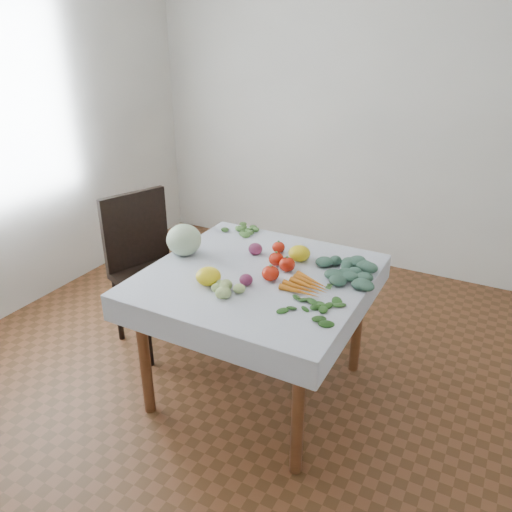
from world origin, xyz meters
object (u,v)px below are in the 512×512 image
Objects in this scene: carrot_bunch at (307,286)px; heirloom_back at (299,253)px; cabbage at (184,240)px; chair at (147,260)px; table at (258,291)px.

heirloom_back is at bearing 120.26° from carrot_bunch.
cabbage reaches higher than carrot_bunch.
chair is at bearing -175.00° from heirloom_back.
chair is 5.03× the size of cabbage.
chair is at bearing 161.16° from cabbage.
cabbage is 0.65m from heirloom_back.
chair is 4.55× the size of carrot_bunch.
cabbage is 0.90× the size of carrot_bunch.
chair reaches higher than cabbage.
table is 0.91m from chair.
cabbage reaches higher than heirloom_back.
carrot_bunch is (0.17, -0.29, -0.03)m from heirloom_back.
heirloom_back is 0.33m from carrot_bunch.
table is 0.52m from cabbage.
cabbage is at bearing 175.92° from carrot_bunch.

